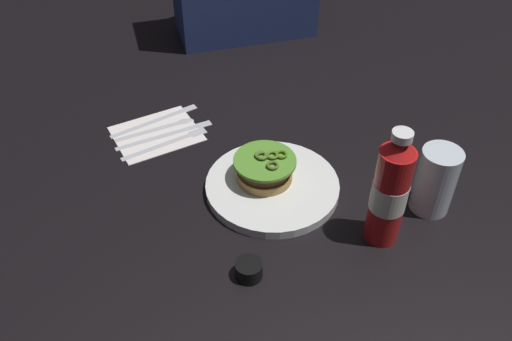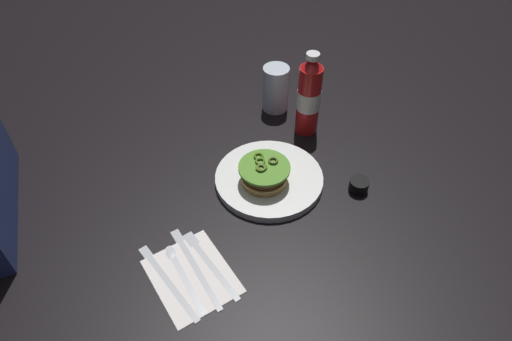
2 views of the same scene
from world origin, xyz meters
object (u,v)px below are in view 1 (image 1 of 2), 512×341
(condiment_cup, at_px, (249,270))
(butter_knife, at_px, (171,132))
(ketchup_bottle, at_px, (390,192))
(fork_utensil, at_px, (172,140))
(dinner_plate, at_px, (272,186))
(burger_sandwich, at_px, (265,169))
(spoon_utensil, at_px, (166,125))
(steak_knife, at_px, (160,118))
(napkin, at_px, (156,133))
(water_glass, at_px, (436,181))

(condiment_cup, xyz_separation_m, butter_knife, (-0.06, 0.41, -0.01))
(ketchup_bottle, bearing_deg, fork_utensil, 130.22)
(dinner_plate, height_order, burger_sandwich, burger_sandwich)
(spoon_utensil, xyz_separation_m, steak_knife, (-0.01, 0.03, 0.00))
(ketchup_bottle, bearing_deg, napkin, 129.94)
(water_glass, height_order, napkin, water_glass)
(dinner_plate, height_order, water_glass, water_glass)
(fork_utensil, bearing_deg, condiment_cup, -80.72)
(condiment_cup, relative_size, spoon_utensil, 0.26)
(butter_knife, bearing_deg, fork_utensil, -93.48)
(dinner_plate, height_order, butter_knife, dinner_plate)
(steak_knife, bearing_deg, condiment_cup, -80.94)
(ketchup_bottle, xyz_separation_m, napkin, (-0.33, 0.40, -0.10))
(steak_knife, bearing_deg, fork_utensil, -81.89)
(ketchup_bottle, relative_size, spoon_utensil, 1.29)
(burger_sandwich, distance_m, napkin, 0.28)
(butter_knife, distance_m, spoon_utensil, 0.03)
(burger_sandwich, height_order, steak_knife, burger_sandwich)
(napkin, height_order, steak_knife, steak_knife)
(burger_sandwich, distance_m, steak_knife, 0.31)
(water_glass, bearing_deg, condiment_cup, -170.29)
(dinner_plate, xyz_separation_m, water_glass, (0.26, -0.12, 0.05))
(fork_utensil, bearing_deg, spoon_utensil, 93.44)
(water_glass, height_order, spoon_utensil, water_glass)
(ketchup_bottle, bearing_deg, spoon_utensil, 126.51)
(water_glass, bearing_deg, fork_utensil, 142.83)
(ketchup_bottle, bearing_deg, condiment_cup, -175.19)
(napkin, relative_size, butter_knife, 0.81)
(butter_knife, distance_m, steak_knife, 0.06)
(dinner_plate, xyz_separation_m, fork_utensil, (-0.16, 0.20, -0.00))
(condiment_cup, distance_m, steak_knife, 0.47)
(fork_utensil, distance_m, steak_knife, 0.09)
(dinner_plate, bearing_deg, water_glass, -24.84)
(dinner_plate, height_order, napkin, dinner_plate)
(dinner_plate, distance_m, water_glass, 0.29)
(dinner_plate, bearing_deg, ketchup_bottle, -48.07)
(spoon_utensil, bearing_deg, napkin, -142.15)
(water_glass, height_order, fork_utensil, water_glass)
(spoon_utensil, bearing_deg, ketchup_bottle, -53.49)
(ketchup_bottle, bearing_deg, dinner_plate, 131.93)
(steak_knife, bearing_deg, dinner_plate, -59.01)
(burger_sandwich, relative_size, spoon_utensil, 0.67)
(dinner_plate, xyz_separation_m, napkin, (-0.19, 0.23, -0.01))
(fork_utensil, height_order, spoon_utensil, same)
(napkin, height_order, spoon_utensil, spoon_utensil)
(ketchup_bottle, xyz_separation_m, water_glass, (0.12, 0.04, -0.04))
(fork_utensil, bearing_deg, ketchup_bottle, -49.78)
(burger_sandwich, height_order, napkin, burger_sandwich)
(dinner_plate, relative_size, condiment_cup, 5.63)
(dinner_plate, xyz_separation_m, ketchup_bottle, (0.15, -0.16, 0.10))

